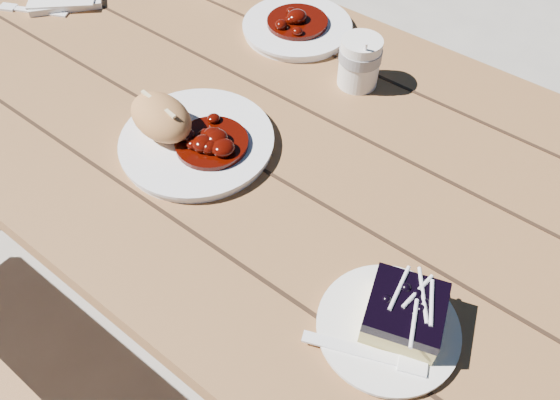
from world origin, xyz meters
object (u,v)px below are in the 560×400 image
Objects in this scene: picnic_table at (212,155)px; second_plate at (297,28)px; blueberry_cake at (405,312)px; coffee_cup at (359,62)px; dessert_plate at (388,328)px; main_plate at (197,142)px; bread_roll at (161,117)px.

picnic_table is 9.17× the size of second_plate.
coffee_cup is at bearing 111.16° from blueberry_cake.
coffee_cup is (-0.31, 0.38, 0.01)m from blueberry_cake.
dessert_plate is at bearing -21.50° from picnic_table.
coffee_cup is (0.12, 0.30, 0.04)m from main_plate.
picnic_table is at bearing 102.96° from bread_roll.
main_plate is 0.43m from dessert_plate.
bread_roll is (0.03, -0.12, 0.21)m from picnic_table.
coffee_cup is at bearing -19.47° from second_plate.
coffee_cup is (0.20, 0.20, 0.21)m from picnic_table.
picnic_table is at bearing 158.50° from dessert_plate.
coffee_cup reaches higher than picnic_table.
picnic_table is 11.27× the size of dessert_plate.
second_plate is (0.02, 0.27, 0.17)m from picnic_table.
dessert_plate is 0.04m from blueberry_cake.
bread_roll is at bearing 171.11° from dessert_plate.
bread_roll is 0.69× the size of dessert_plate.
coffee_cup is (-0.30, 0.40, 0.04)m from dessert_plate.
main_plate is at bearing 151.61° from blueberry_cake.
picnic_table is 0.35m from coffee_cup.
dessert_plate is at bearing -43.50° from second_plate.
blueberry_cake is 0.67m from second_plate.
blueberry_cake is at bearing 56.31° from dessert_plate.
bread_roll is at bearing 155.07° from blueberry_cake.
bread_roll reaches higher than main_plate.
coffee_cup is 0.20m from second_plate.
second_plate is (-0.50, 0.45, -0.03)m from blueberry_cake.
picnic_table is at bearing -93.60° from second_plate.
main_plate is at bearing -51.35° from picnic_table.
main_plate is 0.38m from second_plate.
blueberry_cake reaches higher than second_plate.
coffee_cup is 0.42× the size of second_plate.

